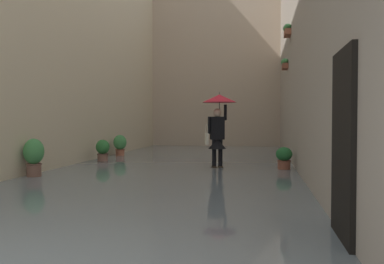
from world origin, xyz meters
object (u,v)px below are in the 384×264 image
(potted_plant_mid_left, at_px, (284,158))
(potted_plant_far_right, at_px, (103,150))
(potted_plant_mid_right, at_px, (120,145))
(potted_plant_near_right, at_px, (34,156))
(person_wading, at_px, (218,117))

(potted_plant_mid_left, height_order, potted_plant_far_right, potted_plant_far_right)
(potted_plant_mid_left, xyz_separation_m, potted_plant_mid_right, (5.81, -3.29, 0.11))
(potted_plant_far_right, distance_m, potted_plant_near_right, 3.70)
(potted_plant_mid_left, relative_size, potted_plant_near_right, 0.69)
(person_wading, bearing_deg, potted_plant_mid_right, -38.25)
(potted_plant_mid_left, relative_size, potted_plant_mid_right, 0.79)
(potted_plant_far_right, relative_size, potted_plant_mid_right, 0.91)
(potted_plant_near_right, bearing_deg, potted_plant_far_right, -93.76)
(potted_plant_mid_left, bearing_deg, potted_plant_near_right, 22.50)
(person_wading, distance_m, potted_plant_far_right, 4.16)
(person_wading, relative_size, potted_plant_near_right, 2.27)
(potted_plant_far_right, xyz_separation_m, potted_plant_near_right, (0.24, 3.69, 0.13))
(potted_plant_mid_left, distance_m, potted_plant_far_right, 5.81)
(potted_plant_near_right, xyz_separation_m, potted_plant_mid_right, (-0.10, -5.74, -0.07))
(person_wading, relative_size, potted_plant_mid_right, 2.61)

